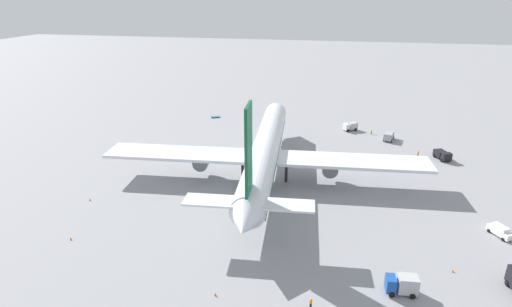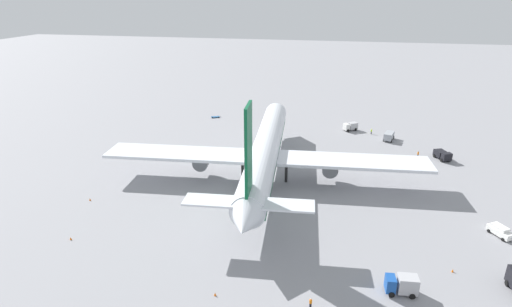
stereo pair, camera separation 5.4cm
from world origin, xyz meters
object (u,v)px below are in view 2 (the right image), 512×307
traffic_cone_3 (453,271)px  service_van (500,231)px  baggage_cart_0 (215,117)px  ground_worker_0 (311,303)px  service_truck_1 (402,284)px  service_truck_3 (443,155)px  service_truck_5 (351,126)px  traffic_cone_2 (71,238)px  traffic_cone_4 (90,199)px  service_truck_0 (389,136)px  ground_worker_1 (371,131)px  traffic_cone_0 (215,294)px  airliner (265,151)px  ground_worker_2 (418,154)px

traffic_cone_3 → service_van: bearing=-39.5°
baggage_cart_0 → ground_worker_0: bearing=-154.8°
service_truck_1 → service_truck_3: service_truck_1 is taller
service_truck_5 → traffic_cone_2: service_truck_5 is taller
ground_worker_0 → traffic_cone_4: ground_worker_0 is taller
ground_worker_0 → traffic_cone_3: size_ratio=2.97×
service_truck_1 → service_van: service_truck_1 is taller
service_truck_0 → ground_worker_1: (4.86, 4.89, -0.53)m
service_truck_5 → traffic_cone_0: 86.47m
service_truck_5 → airliner: bearing=153.9°
traffic_cone_0 → traffic_cone_3: same height
airliner → ground_worker_1: bearing=-34.4°
ground_worker_0 → traffic_cone_3: (12.85, -21.81, -0.55)m
service_truck_1 → service_truck_3: (57.74, -16.79, -0.35)m
traffic_cone_2 → ground_worker_2: bearing=-50.9°
baggage_cart_0 → traffic_cone_3: traffic_cone_3 is taller
service_truck_1 → ground_worker_1: 75.60m
traffic_cone_2 → traffic_cone_3: 66.35m
service_truck_0 → service_truck_3: same height
traffic_cone_4 → service_truck_5: bearing=-42.2°
traffic_cone_3 → ground_worker_1: bearing=8.0°
ground_worker_2 → traffic_cone_0: size_ratio=3.24×
traffic_cone_3 → traffic_cone_4: size_ratio=1.00×
traffic_cone_2 → service_truck_1: bearing=-92.5°
service_truck_3 → traffic_cone_3: service_truck_3 is taller
service_truck_0 → traffic_cone_3: size_ratio=10.25×
service_truck_3 → service_truck_1: bearing=163.8°
ground_worker_0 → traffic_cone_2: ground_worker_0 is taller
traffic_cone_0 → service_truck_5: bearing=-13.2°
ground_worker_2 → service_truck_5: bearing=41.9°
airliner → baggage_cart_0: bearing=30.1°
baggage_cart_0 → service_truck_3: bearing=-109.4°
airliner → traffic_cone_4: 40.54m
service_van → traffic_cone_3: service_van is taller
airliner → ground_worker_0: (-42.20, -14.69, -6.03)m
service_truck_5 → traffic_cone_4: (-60.99, 55.31, -1.17)m
traffic_cone_0 → ground_worker_0: bearing=-88.2°
service_van → ground_worker_2: bearing=13.5°
service_truck_5 → service_van: (-57.64, -27.03, -0.41)m
service_truck_1 → traffic_cone_0: bearing=103.1°
baggage_cart_0 → traffic_cone_0: size_ratio=6.44×
ground_worker_0 → ground_worker_1: size_ratio=0.97×
ground_worker_0 → service_truck_0: bearing=-12.6°
traffic_cone_4 → ground_worker_1: bearing=-46.5°
airliner → ground_worker_2: size_ratio=42.78×
service_truck_3 → baggage_cart_0: size_ratio=1.60×
traffic_cone_2 → traffic_cone_4: size_ratio=1.00×
airliner → traffic_cone_4: size_ratio=138.62×
service_truck_1 → traffic_cone_0: (-6.32, 27.22, -1.38)m
ground_worker_1 → traffic_cone_0: size_ratio=3.07×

